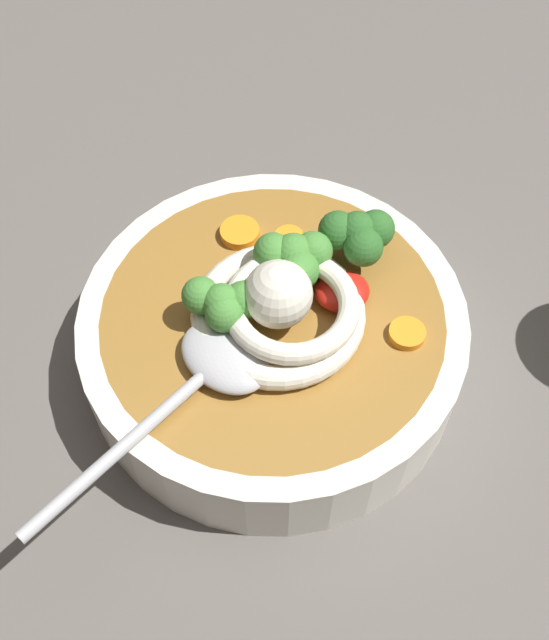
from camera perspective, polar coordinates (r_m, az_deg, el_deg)
name	(u,v)px	position (r cm, az deg, el deg)	size (l,w,h in cm)	color
table_slab	(248,378)	(53.77, -1.99, -4.37)	(99.77, 99.77, 3.22)	#5B5651
soup_bowl	(274,343)	(49.94, 0.00, -1.74)	(24.90, 24.90, 5.55)	silver
noodle_pile	(282,307)	(46.45, 0.55, 0.99)	(12.00, 11.77, 4.82)	silver
soup_spoon	(208,371)	(44.93, -4.99, -3.86)	(16.42, 11.93, 1.60)	#B7B7BC
chili_sauce_dollop	(344,295)	(48.05, 5.24, 1.87)	(3.51, 3.15, 1.58)	red
broccoli_floret_rear	(221,300)	(45.89, -4.05, 1.50)	(4.62, 3.97, 3.65)	#7A9E60
broccoli_floret_beside_chili	(358,235)	(49.08, 6.31, 6.38)	(4.95, 4.26, 3.91)	#7A9E60
broccoli_floret_right	(295,257)	(47.59, 1.51, 4.74)	(4.99, 4.30, 3.95)	#7A9E60
carrot_slice_front	(289,239)	(51.30, 1.09, 6.08)	(2.01, 2.01, 0.73)	orange
carrot_slice_near_spoon	(240,233)	(51.78, -2.63, 6.57)	(2.68, 2.68, 0.66)	orange
carrot_slice_left	(407,334)	(47.52, 9.92, -1.01)	(2.29, 2.29, 0.55)	orange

